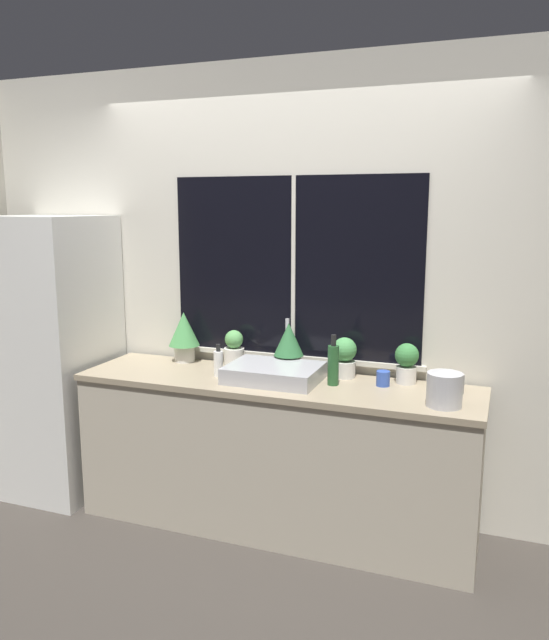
# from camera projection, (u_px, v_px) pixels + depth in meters

# --- Properties ---
(ground_plane) EXTENTS (14.00, 14.00, 0.00)m
(ground_plane) POSITION_uv_depth(u_px,v_px,m) (257.00, 549.00, 3.43)
(ground_plane) COLOR #38332D
(wall_back) EXTENTS (8.00, 0.09, 2.70)m
(wall_back) POSITION_uv_depth(u_px,v_px,m) (296.00, 291.00, 3.77)
(wall_back) COLOR beige
(wall_back) RESTS_ON ground_plane
(wall_left) EXTENTS (0.06, 7.00, 2.70)m
(wall_left) POSITION_uv_depth(u_px,v_px,m) (87.00, 266.00, 5.32)
(wall_left) COLOR beige
(wall_left) RESTS_ON ground_plane
(counter) EXTENTS (2.31, 0.59, 0.88)m
(counter) POSITION_uv_depth(u_px,v_px,m) (275.00, 454.00, 3.61)
(counter) COLOR #B2A893
(counter) RESTS_ON ground_plane
(refrigerator) EXTENTS (0.70, 0.68, 1.80)m
(refrigerator) POSITION_uv_depth(u_px,v_px,m) (52.00, 356.00, 4.05)
(refrigerator) COLOR silver
(refrigerator) RESTS_ON ground_plane
(sink) EXTENTS (0.52, 0.44, 0.32)m
(sink) POSITION_uv_depth(u_px,v_px,m) (274.00, 373.00, 3.53)
(sink) COLOR #ADADB2
(sink) RESTS_ON counter
(potted_plant_far_left) EXTENTS (0.19, 0.19, 0.32)m
(potted_plant_far_left) POSITION_uv_depth(u_px,v_px,m) (184.00, 333.00, 3.94)
(potted_plant_far_left) COLOR silver
(potted_plant_far_left) RESTS_ON counter
(potted_plant_left) EXTENTS (0.13, 0.13, 0.23)m
(potted_plant_left) POSITION_uv_depth(u_px,v_px,m) (234.00, 349.00, 3.83)
(potted_plant_left) COLOR silver
(potted_plant_left) RESTS_ON counter
(potted_plant_center) EXTENTS (0.18, 0.18, 0.30)m
(potted_plant_center) POSITION_uv_depth(u_px,v_px,m) (289.00, 343.00, 3.69)
(potted_plant_center) COLOR silver
(potted_plant_center) RESTS_ON counter
(potted_plant_right) EXTENTS (0.14, 0.14, 0.23)m
(potted_plant_right) POSITION_uv_depth(u_px,v_px,m) (344.00, 357.00, 3.59)
(potted_plant_right) COLOR silver
(potted_plant_right) RESTS_ON counter
(potted_plant_far_right) EXTENTS (0.13, 0.13, 0.23)m
(potted_plant_far_right) POSITION_uv_depth(u_px,v_px,m) (407.00, 362.00, 3.46)
(potted_plant_far_right) COLOR silver
(potted_plant_far_right) RESTS_ON counter
(soap_bottle) EXTENTS (0.06, 0.06, 0.19)m
(soap_bottle) POSITION_uv_depth(u_px,v_px,m) (218.00, 363.00, 3.62)
(soap_bottle) COLOR white
(soap_bottle) RESTS_ON counter
(bottle_tall) EXTENTS (0.06, 0.06, 0.28)m
(bottle_tall) POSITION_uv_depth(u_px,v_px,m) (333.00, 364.00, 3.43)
(bottle_tall) COLOR #235128
(bottle_tall) RESTS_ON counter
(mug_blue) EXTENTS (0.07, 0.07, 0.08)m
(mug_blue) POSITION_uv_depth(u_px,v_px,m) (383.00, 378.00, 3.42)
(mug_blue) COLOR #3351AD
(mug_blue) RESTS_ON counter
(mug_grey) EXTENTS (0.09, 0.09, 0.10)m
(mug_grey) POSITION_uv_depth(u_px,v_px,m) (455.00, 384.00, 3.29)
(mug_grey) COLOR gray
(mug_grey) RESTS_ON counter
(kettle) EXTENTS (0.18, 0.18, 0.19)m
(kettle) POSITION_uv_depth(u_px,v_px,m) (445.00, 388.00, 3.07)
(kettle) COLOR #B2B2B7
(kettle) RESTS_ON counter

